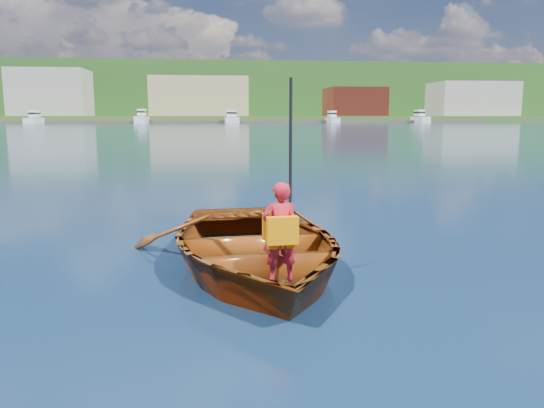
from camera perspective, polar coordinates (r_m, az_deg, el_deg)
ground at (r=6.77m, az=-2.18°, el=-6.95°), size 600.00×600.00×0.00m
rowboat at (r=6.71m, az=-2.07°, el=-4.46°), size 3.50×4.61×0.90m
child_paddler at (r=5.80m, az=0.89°, el=-2.92°), size 0.43×0.37×2.22m
shoreline at (r=243.24m, az=-6.15°, el=11.35°), size 400.00×140.00×22.00m
dock at (r=154.49m, az=-6.28°, el=8.80°), size 160.04×9.62×0.80m
waterfront_buildings at (r=171.74m, az=-8.74°, el=11.26°), size 202.00×16.00×14.00m
marina_yachts at (r=150.12m, az=-10.06°, el=9.05°), size 141.57×13.31×4.12m
hillside_trees at (r=252.03m, az=-4.65°, el=13.26°), size 282.77×87.86×24.85m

